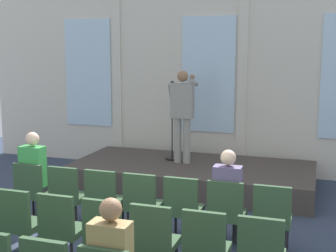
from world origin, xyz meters
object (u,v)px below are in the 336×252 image
chair_r0_c5 (226,210)px  chair_r0_c6 (272,215)px  mic_stand (172,143)px  chair_r1_c2 (61,225)px  speaker (183,110)px  chair_r1_c3 (106,231)px  audience_r0_c5 (228,193)px  chair_r0_c4 (183,205)px  audience_r0_c0 (35,173)px  chair_r1_c5 (206,245)px  chair_r1_c6 (261,252)px  chair_r0_c2 (104,197)px  chair_r1_c1 (19,220)px  chair_r0_c0 (33,189)px  chair_r0_c1 (67,193)px  chair_r0_c3 (142,201)px  chair_r1_c4 (154,238)px

chair_r0_c5 → chair_r0_c6: (0.58, 0.00, 0.00)m
mic_stand → chair_r1_c2: size_ratio=1.65×
speaker → chair_r1_c3: size_ratio=1.88×
chair_r0_c5 → chair_r0_c6: 0.58m
audience_r0_c5 → chair_r0_c4: bearing=-172.0°
chair_r1_c2 → chair_r1_c3: 0.58m
audience_r0_c0 → chair_r1_c5: bearing=-22.6°
chair_r1_c6 → mic_stand: bearing=119.2°
chair_r0_c4 → chair_r1_c2: bearing=-135.8°
chair_r0_c2 → chair_r1_c5: (1.75, -1.14, 0.00)m
chair_r1_c1 → audience_r0_c0: bearing=115.7°
chair_r0_c4 → chair_r1_c1: size_ratio=1.00×
chair_r0_c6 → chair_r1_c1: size_ratio=1.00×
chair_r0_c0 → chair_r1_c6: 3.68m
mic_stand → chair_r0_c2: size_ratio=1.65×
speaker → chair_r0_c0: size_ratio=1.88×
chair_r0_c2 → chair_r1_c6: size_ratio=1.00×
chair_r1_c3 → chair_r0_c4: bearing=62.8°
chair_r0_c1 → chair_r1_c3: same height
chair_r1_c6 → chair_r1_c3: bearing=180.0°
audience_r0_c5 → chair_r1_c2: audience_r0_c5 is taller
chair_r0_c0 → chair_r0_c5: size_ratio=1.00×
chair_r1_c1 → chair_r0_c3: bearing=44.2°
chair_r0_c2 → chair_r1_c4: same height
chair_r0_c0 → chair_r0_c2: size_ratio=1.00×
chair_r0_c4 → chair_r1_c6: 1.63m
chair_r0_c0 → audience_r0_c5: audience_r0_c5 is taller
speaker → chair_r0_c2: (-0.37, -2.68, -0.93)m
chair_r1_c4 → chair_r1_c6: 1.17m
chair_r0_c2 → chair_r0_c0: bearing=180.0°
chair_r0_c1 → audience_r0_c0: bearing=172.4°
chair_r1_c2 → chair_r1_c1: bearing=180.0°
speaker → chair_r0_c1: 2.99m
chair_r0_c5 → chair_r1_c3: (-1.17, -1.14, 0.00)m
chair_r1_c1 → chair_r0_c4: bearing=33.0°
chair_r1_c5 → chair_r1_c1: bearing=180.0°
audience_r0_c5 → chair_r1_c4: 1.36m
chair_r0_c4 → speaker: bearing=106.7°
mic_stand → chair_r1_c2: bearing=-91.5°
chair_r1_c2 → mic_stand: bearing=88.5°
audience_r0_c5 → chair_r1_c2: 2.14m
mic_stand → chair_r1_c6: 4.58m
chair_r1_c5 → chair_r0_c5: bearing=90.0°
chair_r0_c4 → chair_r0_c6: (1.17, 0.00, 0.00)m
chair_r0_c2 → chair_r0_c3: bearing=0.0°
chair_r1_c4 → chair_r1_c5: bearing=0.0°
audience_r0_c5 → chair_r1_c5: 1.23m
chair_r0_c0 → chair_r0_c6: bearing=0.0°
chair_r0_c3 → chair_r0_c4: size_ratio=1.00×
chair_r1_c1 → chair_r1_c4: bearing=0.0°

